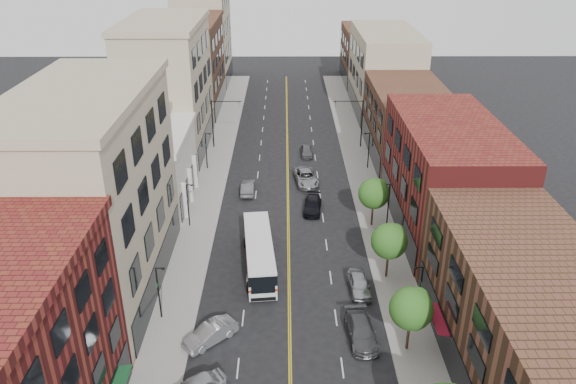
{
  "coord_description": "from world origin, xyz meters",
  "views": [
    {
      "loc": [
        -0.36,
        -30.64,
        30.94
      ],
      "look_at": [
        -0.04,
        22.48,
        5.0
      ],
      "focal_mm": 35.0,
      "sensor_mm": 36.0,
      "label": 1
    }
  ],
  "objects_px": {
    "car_angle_b": "(210,334)",
    "car_lane_c": "(307,151)",
    "car_lane_behind": "(248,187)",
    "car_lane_b": "(306,177)",
    "city_bus": "(259,252)",
    "car_lane_a": "(313,205)",
    "car_parked_far": "(359,284)",
    "car_parked_mid": "(361,331)"
  },
  "relations": [
    {
      "from": "car_lane_behind",
      "to": "car_lane_b",
      "type": "relative_size",
      "value": 0.77
    },
    {
      "from": "car_lane_a",
      "to": "car_lane_c",
      "type": "relative_size",
      "value": 1.2
    },
    {
      "from": "car_lane_b",
      "to": "car_lane_c",
      "type": "xyz_separation_m",
      "value": [
        0.41,
        9.44,
        -0.13
      ]
    },
    {
      "from": "car_lane_behind",
      "to": "car_angle_b",
      "type": "bearing_deg",
      "value": 86.6
    },
    {
      "from": "car_angle_b",
      "to": "car_parked_far",
      "type": "relative_size",
      "value": 1.03
    },
    {
      "from": "city_bus",
      "to": "car_lane_a",
      "type": "distance_m",
      "value": 13.15
    },
    {
      "from": "city_bus",
      "to": "car_lane_behind",
      "type": "height_order",
      "value": "city_bus"
    },
    {
      "from": "car_lane_a",
      "to": "city_bus",
      "type": "bearing_deg",
      "value": -110.17
    },
    {
      "from": "car_angle_b",
      "to": "car_lane_c",
      "type": "relative_size",
      "value": 1.15
    },
    {
      "from": "car_parked_mid",
      "to": "car_parked_far",
      "type": "xyz_separation_m",
      "value": [
        0.62,
        6.51,
        -0.0
      ]
    },
    {
      "from": "car_lane_behind",
      "to": "car_lane_a",
      "type": "distance_m",
      "value": 9.25
    },
    {
      "from": "car_lane_behind",
      "to": "car_lane_b",
      "type": "height_order",
      "value": "car_lane_b"
    },
    {
      "from": "car_parked_far",
      "to": "car_lane_c",
      "type": "height_order",
      "value": "car_parked_far"
    },
    {
      "from": "city_bus",
      "to": "car_angle_b",
      "type": "relative_size",
      "value": 2.56
    },
    {
      "from": "car_lane_b",
      "to": "car_parked_far",
      "type": "bearing_deg",
      "value": -87.86
    },
    {
      "from": "car_angle_b",
      "to": "car_lane_c",
      "type": "bearing_deg",
      "value": 123.77
    },
    {
      "from": "car_lane_a",
      "to": "car_angle_b",
      "type": "bearing_deg",
      "value": -106.45
    },
    {
      "from": "city_bus",
      "to": "car_lane_b",
      "type": "height_order",
      "value": "city_bus"
    },
    {
      "from": "car_parked_mid",
      "to": "car_lane_a",
      "type": "xyz_separation_m",
      "value": [
        -2.92,
        22.37,
        -0.06
      ]
    },
    {
      "from": "city_bus",
      "to": "car_lane_b",
      "type": "relative_size",
      "value": 2.02
    },
    {
      "from": "car_angle_b",
      "to": "car_parked_far",
      "type": "distance_m",
      "value": 14.5
    },
    {
      "from": "car_angle_b",
      "to": "city_bus",
      "type": "bearing_deg",
      "value": 118.72
    },
    {
      "from": "car_lane_behind",
      "to": "car_parked_mid",
      "type": "bearing_deg",
      "value": 111.23
    },
    {
      "from": "car_lane_behind",
      "to": "car_lane_a",
      "type": "bearing_deg",
      "value": 148.01
    },
    {
      "from": "car_lane_behind",
      "to": "car_lane_c",
      "type": "bearing_deg",
      "value": -122.79
    },
    {
      "from": "city_bus",
      "to": "car_lane_a",
      "type": "relative_size",
      "value": 2.44
    },
    {
      "from": "city_bus",
      "to": "car_lane_c",
      "type": "bearing_deg",
      "value": 73.18
    },
    {
      "from": "car_angle_b",
      "to": "car_lane_a",
      "type": "xyz_separation_m",
      "value": [
        9.31,
        22.58,
        -0.06
      ]
    },
    {
      "from": "city_bus",
      "to": "car_parked_far",
      "type": "xyz_separation_m",
      "value": [
        9.32,
        -4.09,
        -0.99
      ]
    },
    {
      "from": "car_lane_behind",
      "to": "car_lane_b",
      "type": "distance_m",
      "value": 7.91
    },
    {
      "from": "car_parked_far",
      "to": "car_angle_b",
      "type": "bearing_deg",
      "value": -155.77
    },
    {
      "from": "car_parked_far",
      "to": "car_lane_behind",
      "type": "height_order",
      "value": "car_parked_far"
    },
    {
      "from": "car_parked_mid",
      "to": "car_lane_b",
      "type": "xyz_separation_m",
      "value": [
        -3.43,
        30.07,
        0.05
      ]
    },
    {
      "from": "city_bus",
      "to": "car_lane_behind",
      "type": "bearing_deg",
      "value": 91.54
    },
    {
      "from": "car_parked_mid",
      "to": "car_parked_far",
      "type": "height_order",
      "value": "car_parked_mid"
    },
    {
      "from": "car_lane_behind",
      "to": "car_lane_c",
      "type": "relative_size",
      "value": 1.12
    },
    {
      "from": "car_lane_c",
      "to": "car_angle_b",
      "type": "bearing_deg",
      "value": -104.17
    },
    {
      "from": "car_angle_b",
      "to": "car_lane_c",
      "type": "xyz_separation_m",
      "value": [
        9.22,
        39.71,
        -0.08
      ]
    },
    {
      "from": "car_angle_b",
      "to": "car_lane_a",
      "type": "bearing_deg",
      "value": 114.43
    },
    {
      "from": "car_lane_c",
      "to": "city_bus",
      "type": "bearing_deg",
      "value": -102.23
    },
    {
      "from": "car_lane_b",
      "to": "car_lane_c",
      "type": "distance_m",
      "value": 9.45
    },
    {
      "from": "car_lane_behind",
      "to": "city_bus",
      "type": "bearing_deg",
      "value": 96.81
    }
  ]
}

